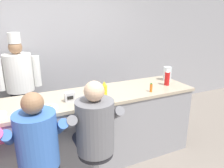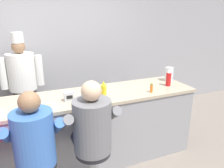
# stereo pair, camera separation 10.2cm
# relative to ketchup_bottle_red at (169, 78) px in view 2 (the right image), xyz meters

# --- Properties ---
(wall_back) EXTENTS (10.00, 0.06, 2.70)m
(wall_back) POSITION_rel_ketchup_bottle_red_xyz_m (-1.23, 1.52, 0.26)
(wall_back) COLOR #99999E
(wall_back) RESTS_ON ground_plane
(diner_counter) EXTENTS (3.01, 0.73, 0.98)m
(diner_counter) POSITION_rel_ketchup_bottle_red_xyz_m (-1.23, 0.08, -0.60)
(diner_counter) COLOR gray
(diner_counter) RESTS_ON ground_plane
(ketchup_bottle_red) EXTENTS (0.07, 0.07, 0.25)m
(ketchup_bottle_red) POSITION_rel_ketchup_bottle_red_xyz_m (0.00, 0.00, 0.00)
(ketchup_bottle_red) COLOR red
(ketchup_bottle_red) RESTS_ON diner_counter
(mustard_bottle_yellow) EXTENTS (0.07, 0.07, 0.23)m
(mustard_bottle_yellow) POSITION_rel_ketchup_bottle_red_xyz_m (-1.04, -0.11, -0.01)
(mustard_bottle_yellow) COLOR yellow
(mustard_bottle_yellow) RESTS_ON diner_counter
(hot_sauce_bottle_orange) EXTENTS (0.04, 0.04, 0.12)m
(hot_sauce_bottle_orange) POSITION_rel_ketchup_bottle_red_xyz_m (-0.38, -0.15, -0.06)
(hot_sauce_bottle_orange) COLOR orange
(hot_sauce_bottle_orange) RESTS_ON diner_counter
(water_pitcher_clear) EXTENTS (0.14, 0.12, 0.21)m
(water_pitcher_clear) POSITION_rel_ketchup_bottle_red_xyz_m (0.16, 0.20, -0.01)
(water_pitcher_clear) COLOR silver
(water_pitcher_clear) RESTS_ON diner_counter
(breakfast_plate) EXTENTS (0.23, 0.23, 0.05)m
(breakfast_plate) POSITION_rel_ketchup_bottle_red_xyz_m (-1.73, -0.13, -0.10)
(breakfast_plate) COLOR white
(breakfast_plate) RESTS_ON diner_counter
(napkin_dispenser_chrome) EXTENTS (0.12, 0.07, 0.11)m
(napkin_dispenser_chrome) POSITION_rel_ketchup_bottle_red_xyz_m (-1.45, -0.01, -0.06)
(napkin_dispenser_chrome) COLOR silver
(napkin_dispenser_chrome) RESTS_ON diner_counter
(diner_seated_blue) EXTENTS (0.57, 0.56, 1.34)m
(diner_seated_blue) POSITION_rel_ketchup_bottle_red_xyz_m (-1.90, -0.54, -0.27)
(diner_seated_blue) COLOR #B2B5BA
(diner_seated_blue) RESTS_ON ground_plane
(diner_seated_grey) EXTENTS (0.59, 0.58, 1.37)m
(diner_seated_grey) POSITION_rel_ketchup_bottle_red_xyz_m (-1.34, -0.54, -0.25)
(diner_seated_grey) COLOR #B2B5BA
(diner_seated_grey) RESTS_ON ground_plane
(cook_in_whites_near) EXTENTS (0.67, 0.43, 1.71)m
(cook_in_whites_near) POSITION_rel_ketchup_bottle_red_xyz_m (-1.94, 1.23, -0.16)
(cook_in_whites_near) COLOR #232328
(cook_in_whites_near) RESTS_ON ground_plane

